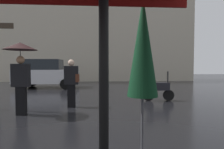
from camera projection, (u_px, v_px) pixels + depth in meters
name	position (u px, v px, depth m)	size (l,w,h in m)	color
folded_patio_umbrella_far	(143.00, 51.00, 2.53)	(0.41, 0.41, 2.40)	black
pedestrian_with_umbrella	(20.00, 60.00, 5.66)	(0.97, 0.97, 2.16)	black
pedestrian_with_bag	(72.00, 80.00, 6.76)	(0.52, 0.24, 1.69)	black
parked_scooter	(158.00, 88.00, 8.00)	(1.32, 0.32, 1.23)	black
parked_car_left	(47.00, 73.00, 12.82)	(4.09, 2.05, 1.90)	silver
building_block	(94.00, 9.00, 19.22)	(19.49, 3.20, 14.39)	#B2A893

